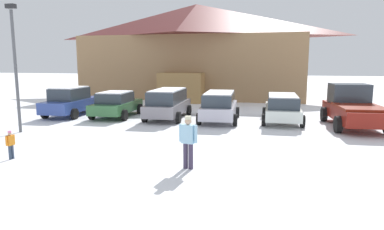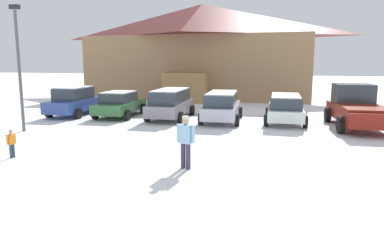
{
  "view_description": "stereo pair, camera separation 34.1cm",
  "coord_description": "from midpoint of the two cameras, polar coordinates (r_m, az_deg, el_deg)",
  "views": [
    {
      "loc": [
        4.71,
        -5.25,
        3.32
      ],
      "look_at": [
        1.49,
        7.82,
        1.21
      ],
      "focal_mm": 32.0,
      "sensor_mm": 36.0,
      "label": 1
    },
    {
      "loc": [
        5.04,
        -5.16,
        3.32
      ],
      "look_at": [
        1.49,
        7.82,
        1.21
      ],
      "focal_mm": 32.0,
      "sensor_mm": 36.0,
      "label": 2
    }
  ],
  "objects": [
    {
      "name": "parked_grey_wagon",
      "position": [
        20.04,
        -3.08,
        2.05
      ],
      "size": [
        2.31,
        4.8,
        1.73
      ],
      "color": "gray",
      "rests_on": "ground"
    },
    {
      "name": "parked_green_coupe",
      "position": [
        21.16,
        -11.5,
        1.86
      ],
      "size": [
        2.39,
        4.31,
        1.54
      ],
      "color": "#356B3C",
      "rests_on": "ground"
    },
    {
      "name": "parked_silver_wagon",
      "position": [
        19.16,
        5.51,
        1.59
      ],
      "size": [
        2.36,
        4.64,
        1.64
      ],
      "color": "silver",
      "rests_on": "ground"
    },
    {
      "name": "lamp_post",
      "position": [
        17.95,
        -26.42,
        7.9
      ],
      "size": [
        0.44,
        0.24,
        5.87
      ],
      "color": "#515459",
      "rests_on": "ground"
    },
    {
      "name": "parked_white_suv",
      "position": [
        19.34,
        15.77,
        1.21
      ],
      "size": [
        2.23,
        4.48,
        1.53
      ],
      "color": "white",
      "rests_on": "ground"
    },
    {
      "name": "skier_child_in_orange_jacket",
      "position": [
        13.34,
        -27.24,
        -4.04
      ],
      "size": [
        0.17,
        0.36,
        0.99
      ],
      "color": "#334259",
      "rests_on": "ground"
    },
    {
      "name": "parked_blue_hatchback",
      "position": [
        22.51,
        -18.45,
        2.24
      ],
      "size": [
        2.3,
        4.67,
        1.78
      ],
      "color": "#314895",
      "rests_on": "ground"
    },
    {
      "name": "skier_adult_in_blue_parka",
      "position": [
        10.59,
        -0.16,
        -4.05
      ],
      "size": [
        0.61,
        0.32,
        1.67
      ],
      "color": "#3C334C",
      "rests_on": "ground"
    },
    {
      "name": "ski_lodge",
      "position": [
        33.65,
        1.9,
        10.77
      ],
      "size": [
        20.58,
        12.14,
        8.7
      ],
      "color": "#9B754E",
      "rests_on": "ground"
    },
    {
      "name": "pickup_truck",
      "position": [
        19.3,
        26.16,
        1.07
      ],
      "size": [
        2.74,
        5.39,
        2.15
      ],
      "color": "maroon",
      "rests_on": "ground"
    }
  ]
}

